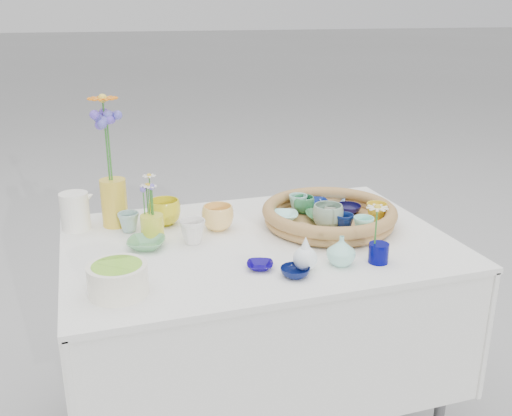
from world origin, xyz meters
name	(u,v)px	position (x,y,z in m)	size (l,w,h in m)	color
wicker_tray	(329,215)	(0.28, 0.05, 0.80)	(0.47, 0.47, 0.08)	olive
tray_ceramic_0	(312,205)	(0.27, 0.19, 0.80)	(0.12, 0.12, 0.03)	#001156
tray_ceramic_1	(348,209)	(0.38, 0.11, 0.80)	(0.09, 0.09, 0.03)	#0C0933
tray_ceramic_2	(376,212)	(0.43, -0.01, 0.82)	(0.07, 0.07, 0.07)	gold
tray_ceramic_3	(322,216)	(0.26, 0.06, 0.80)	(0.12, 0.12, 0.03)	#377844
tray_ceramic_4	(328,216)	(0.25, -0.01, 0.82)	(0.10, 0.10, 0.08)	#85A58D
tray_ceramic_5	(283,216)	(0.13, 0.11, 0.80)	(0.10, 0.10, 0.03)	#A3EAE2
tray_ceramic_6	(298,203)	(0.21, 0.18, 0.81)	(0.07, 0.07, 0.06)	#94CFC3
tray_ceramic_7	(331,212)	(0.29, 0.05, 0.81)	(0.08, 0.08, 0.06)	white
tray_ceramic_8	(332,201)	(0.37, 0.21, 0.80)	(0.10, 0.10, 0.02)	#7CACF9
tray_ceramic_9	(344,223)	(0.29, -0.05, 0.81)	(0.06, 0.06, 0.06)	navy
tray_ceramic_10	(300,230)	(0.14, -0.04, 0.80)	(0.08, 0.08, 0.03)	#D4B379
tray_ceramic_11	(363,226)	(0.33, -0.11, 0.81)	(0.07, 0.07, 0.06)	#93EBD7
tray_ceramic_12	(304,205)	(0.23, 0.16, 0.81)	(0.08, 0.08, 0.06)	#388B54
loose_ceramic_0	(164,212)	(-0.27, 0.24, 0.81)	(0.12, 0.12, 0.09)	yellow
loose_ceramic_1	(218,218)	(-0.10, 0.13, 0.81)	(0.11, 0.11, 0.09)	#FFCB6D
loose_ceramic_2	(146,243)	(-0.36, 0.04, 0.78)	(0.12, 0.12, 0.03)	#5EA068
loose_ceramic_3	(193,232)	(-0.21, 0.04, 0.81)	(0.09, 0.09, 0.08)	white
loose_ceramic_4	(260,266)	(-0.06, -0.22, 0.77)	(0.08, 0.08, 0.02)	#0B0063
loose_ceramic_5	(129,222)	(-0.40, 0.20, 0.80)	(0.07, 0.07, 0.07)	#8CB2AC
loose_ceramic_6	(295,272)	(0.02, -0.29, 0.78)	(0.09, 0.09, 0.03)	#081141
fluted_bowl	(118,279)	(-0.47, -0.25, 0.81)	(0.16, 0.16, 0.08)	white
bud_vase_paleblue	(305,253)	(0.06, -0.26, 0.82)	(0.07, 0.07, 0.11)	white
bud_vase_seafoam	(341,251)	(0.18, -0.26, 0.81)	(0.09, 0.09, 0.09)	#9DE6D2
bud_vase_cobalt	(379,253)	(0.29, -0.28, 0.80)	(0.06, 0.06, 0.06)	#00015D
single_daisy	(376,226)	(0.28, -0.28, 0.88)	(0.07, 0.07, 0.13)	white
tall_vase_yellow	(114,203)	(-0.44, 0.28, 0.85)	(0.09, 0.09, 0.17)	gold
gerbera	(106,140)	(-0.45, 0.28, 1.07)	(0.12, 0.12, 0.30)	orange
hydrangea	(110,151)	(-0.44, 0.27, 1.03)	(0.08, 0.08, 0.28)	#5653BD
white_pitcher	(75,211)	(-0.57, 0.28, 0.83)	(0.14, 0.10, 0.13)	white
daisy_cup	(152,227)	(-0.33, 0.12, 0.81)	(0.08, 0.08, 0.08)	yellow
daisy_posy	(148,195)	(-0.34, 0.13, 0.91)	(0.08, 0.08, 0.13)	white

